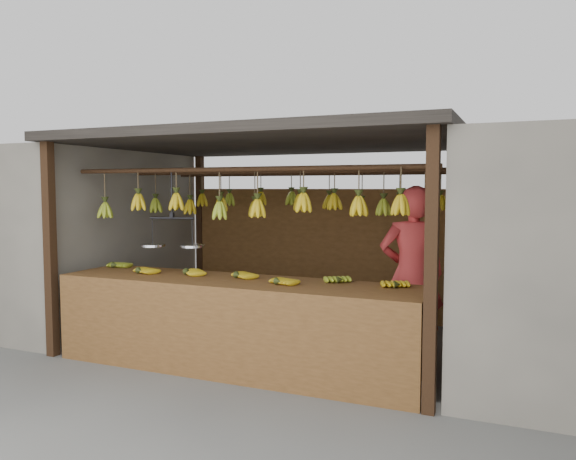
% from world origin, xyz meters
% --- Properties ---
extents(ground, '(80.00, 80.00, 0.00)m').
position_xyz_m(ground, '(0.00, 0.00, 0.00)').
color(ground, '#5B5B57').
extents(stall, '(4.30, 3.30, 2.40)m').
position_xyz_m(stall, '(0.00, 0.33, 1.97)').
color(stall, black).
rests_on(stall, ground).
extents(neighbor_left, '(3.00, 3.00, 2.30)m').
position_xyz_m(neighbor_left, '(-3.60, 0.00, 1.15)').
color(neighbor_left, slate).
rests_on(neighbor_left, ground).
extents(counter, '(3.78, 0.86, 0.96)m').
position_xyz_m(counter, '(0.05, -1.23, 0.71)').
color(counter, brown).
rests_on(counter, ground).
extents(hanging_bananas, '(3.57, 2.24, 0.39)m').
position_xyz_m(hanging_bananas, '(0.00, -0.00, 1.63)').
color(hanging_bananas, '#92A523').
rests_on(hanging_bananas, ground).
extents(balance_scale, '(0.69, 0.37, 0.82)m').
position_xyz_m(balance_scale, '(-0.79, -1.00, 1.24)').
color(balance_scale, black).
rests_on(balance_scale, ground).
extents(vendor, '(0.78, 0.65, 1.84)m').
position_xyz_m(vendor, '(1.60, -0.17, 0.92)').
color(vendor, '#BF3333').
rests_on(vendor, ground).
extents(bag_bundles, '(0.08, 0.26, 1.20)m').
position_xyz_m(bag_bundles, '(1.94, 1.35, 1.02)').
color(bag_bundles, red).
rests_on(bag_bundles, ground).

